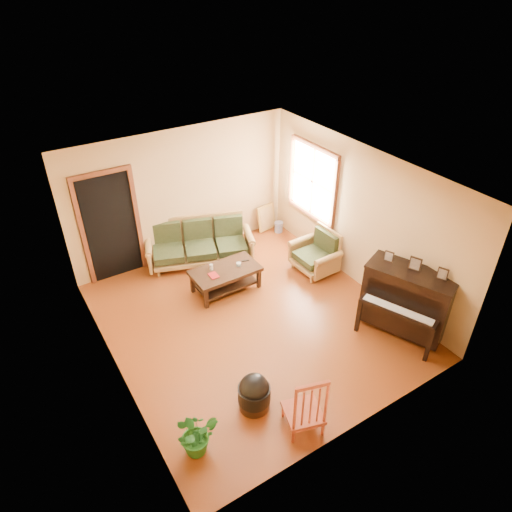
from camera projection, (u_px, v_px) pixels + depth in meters
floor at (251, 319)px, 7.72m from camera, size 5.00×5.00×0.00m
doorway at (111, 228)px, 8.25m from camera, size 1.08×0.16×2.05m
window at (313, 181)px, 8.78m from camera, size 0.12×1.36×1.46m
sofa at (200, 244)px, 8.90m from camera, size 2.21×1.50×0.87m
coffee_table at (226, 279)px, 8.29m from camera, size 1.23×0.68×0.44m
armchair at (315, 252)px, 8.68m from camera, size 0.81×0.85×0.83m
piano at (406, 302)px, 7.19m from camera, size 1.23×1.52×1.17m
footstool at (254, 396)px, 6.13m from camera, size 0.58×0.58×0.42m
red_chair at (304, 400)px, 5.72m from camera, size 0.60×0.63×1.00m
leaning_frame at (266, 217)px, 10.05m from camera, size 0.47×0.17×0.61m
ceramic_crock at (279, 227)px, 10.08m from camera, size 0.21×0.21×0.23m
potted_plant at (196, 434)px, 5.55m from camera, size 0.57×0.51×0.59m
book at (210, 277)px, 7.96m from camera, size 0.15×0.20×0.02m
candle at (211, 267)px, 8.13m from camera, size 0.08×0.08×0.11m
glass_jar at (239, 264)px, 8.25m from camera, size 0.10×0.10×0.06m
remote at (245, 261)px, 8.39m from camera, size 0.14×0.08×0.01m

